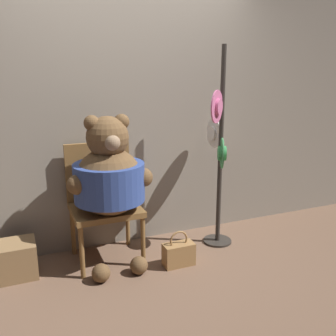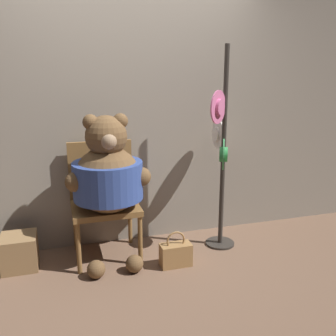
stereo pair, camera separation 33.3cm
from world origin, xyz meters
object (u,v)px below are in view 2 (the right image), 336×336
object	(u,v)px
handbag_on_ground	(176,254)
chair	(104,195)
teddy_bear	(108,176)
hat_display_rack	(221,153)

from	to	relation	value
handbag_on_ground	chair	bearing A→B (deg)	142.20
teddy_bear	handbag_on_ground	xyz separation A→B (m)	(0.53, -0.25, -0.68)
chair	hat_display_rack	size ratio (longest dim) A/B	0.55
hat_display_rack	handbag_on_ground	distance (m)	1.00
chair	teddy_bear	bearing A→B (deg)	-82.28
teddy_bear	handbag_on_ground	world-z (taller)	teddy_bear
chair	handbag_on_ground	xyz separation A→B (m)	(0.55, -0.43, -0.46)
chair	handbag_on_ground	world-z (taller)	chair
hat_display_rack	handbag_on_ground	xyz separation A→B (m)	(-0.52, -0.26, -0.81)
hat_display_rack	handbag_on_ground	bearing A→B (deg)	-153.55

